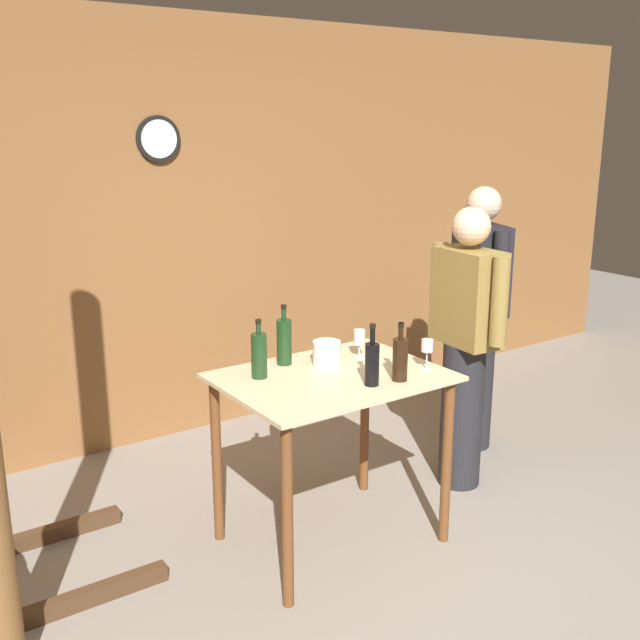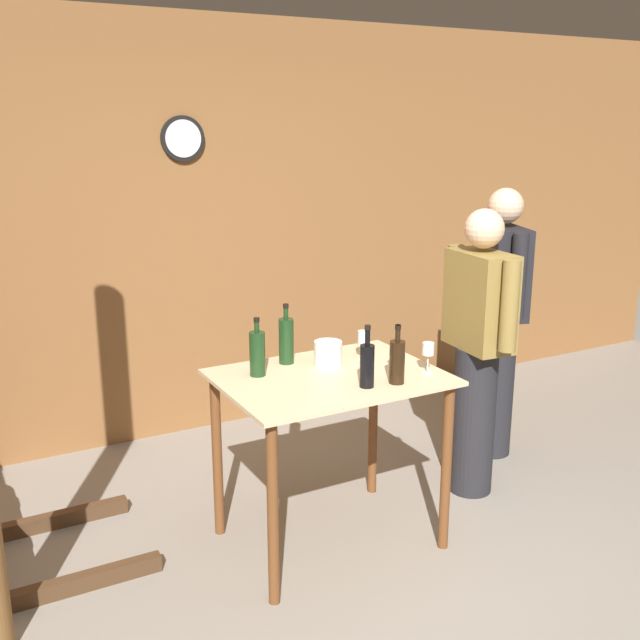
{
  "view_description": "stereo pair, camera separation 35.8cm",
  "coord_description": "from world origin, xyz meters",
  "px_view_note": "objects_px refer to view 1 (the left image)",
  "views": [
    {
      "loc": [
        -2.07,
        -1.99,
        2.06
      ],
      "look_at": [
        -0.11,
        0.86,
        1.13
      ],
      "focal_mm": 42.0,
      "sensor_mm": 36.0,
      "label": 1
    },
    {
      "loc": [
        -1.76,
        -2.18,
        2.06
      ],
      "look_at": [
        -0.11,
        0.86,
        1.13
      ],
      "focal_mm": 42.0,
      "sensor_mm": 36.0,
      "label": 2
    }
  ],
  "objects_px": {
    "wine_bottle_far_left": "(259,354)",
    "wine_bottle_left": "(284,341)",
    "wine_bottle_center": "(372,362)",
    "wine_bottle_right": "(400,358)",
    "wine_glass_near_center": "(427,347)",
    "wine_glass_near_left": "(359,338)",
    "ice_bucket": "(327,353)",
    "person_host": "(478,314)",
    "person_visitor_with_scarf": "(465,344)"
  },
  "relations": [
    {
      "from": "wine_bottle_left",
      "to": "wine_glass_near_center",
      "type": "height_order",
      "value": "wine_bottle_left"
    },
    {
      "from": "wine_glass_near_center",
      "to": "ice_bucket",
      "type": "xyz_separation_m",
      "value": [
        -0.36,
        0.33,
        -0.05
      ]
    },
    {
      "from": "ice_bucket",
      "to": "person_host",
      "type": "xyz_separation_m",
      "value": [
        1.35,
        0.27,
        -0.06
      ]
    },
    {
      "from": "wine_bottle_far_left",
      "to": "person_host",
      "type": "relative_size",
      "value": 0.17
    },
    {
      "from": "person_host",
      "to": "person_visitor_with_scarf",
      "type": "xyz_separation_m",
      "value": [
        -0.44,
        -0.33,
        -0.04
      ]
    },
    {
      "from": "person_host",
      "to": "wine_glass_near_left",
      "type": "bearing_deg",
      "value": -166.95
    },
    {
      "from": "wine_bottle_right",
      "to": "wine_glass_near_center",
      "type": "relative_size",
      "value": 1.83
    },
    {
      "from": "wine_bottle_left",
      "to": "wine_bottle_center",
      "type": "distance_m",
      "value": 0.51
    },
    {
      "from": "ice_bucket",
      "to": "person_visitor_with_scarf",
      "type": "distance_m",
      "value": 0.91
    },
    {
      "from": "wine_glass_near_left",
      "to": "wine_glass_near_center",
      "type": "distance_m",
      "value": 0.37
    },
    {
      "from": "wine_bottle_center",
      "to": "ice_bucket",
      "type": "bearing_deg",
      "value": 90.58
    },
    {
      "from": "wine_glass_near_center",
      "to": "ice_bucket",
      "type": "relative_size",
      "value": 1.09
    },
    {
      "from": "wine_bottle_center",
      "to": "wine_glass_near_left",
      "type": "distance_m",
      "value": 0.42
    },
    {
      "from": "wine_bottle_right",
      "to": "wine_glass_near_left",
      "type": "relative_size",
      "value": 1.92
    },
    {
      "from": "ice_bucket",
      "to": "person_host",
      "type": "distance_m",
      "value": 1.38
    },
    {
      "from": "person_visitor_with_scarf",
      "to": "wine_glass_near_center",
      "type": "bearing_deg",
      "value": -153.32
    },
    {
      "from": "wine_bottle_left",
      "to": "wine_glass_near_center",
      "type": "xyz_separation_m",
      "value": [
        0.53,
        -0.46,
        -0.01
      ]
    },
    {
      "from": "wine_bottle_far_left",
      "to": "person_visitor_with_scarf",
      "type": "xyz_separation_m",
      "value": [
        1.27,
        -0.09,
        -0.14
      ]
    },
    {
      "from": "wine_bottle_center",
      "to": "person_visitor_with_scarf",
      "type": "bearing_deg",
      "value": 18.18
    },
    {
      "from": "wine_bottle_far_left",
      "to": "ice_bucket",
      "type": "height_order",
      "value": "wine_bottle_far_left"
    },
    {
      "from": "wine_bottle_center",
      "to": "wine_glass_near_center",
      "type": "bearing_deg",
      "value": 3.75
    },
    {
      "from": "wine_bottle_left",
      "to": "wine_bottle_center",
      "type": "relative_size",
      "value": 1.04
    },
    {
      "from": "wine_glass_near_left",
      "to": "person_host",
      "type": "relative_size",
      "value": 0.09
    },
    {
      "from": "wine_bottle_right",
      "to": "person_host",
      "type": "relative_size",
      "value": 0.17
    },
    {
      "from": "wine_glass_near_left",
      "to": "ice_bucket",
      "type": "xyz_separation_m",
      "value": [
        -0.21,
        -0.01,
        -0.04
      ]
    },
    {
      "from": "wine_bottle_left",
      "to": "wine_glass_near_left",
      "type": "bearing_deg",
      "value": -17.57
    },
    {
      "from": "wine_bottle_left",
      "to": "ice_bucket",
      "type": "height_order",
      "value": "wine_bottle_left"
    },
    {
      "from": "wine_bottle_right",
      "to": "person_visitor_with_scarf",
      "type": "relative_size",
      "value": 0.17
    },
    {
      "from": "wine_bottle_right",
      "to": "person_visitor_with_scarf",
      "type": "bearing_deg",
      "value": 22.92
    },
    {
      "from": "wine_bottle_left",
      "to": "person_host",
      "type": "relative_size",
      "value": 0.18
    },
    {
      "from": "wine_bottle_center",
      "to": "wine_glass_near_center",
      "type": "relative_size",
      "value": 1.92
    },
    {
      "from": "wine_bottle_left",
      "to": "wine_glass_near_center",
      "type": "relative_size",
      "value": 2.0
    },
    {
      "from": "wine_bottle_right",
      "to": "wine_glass_near_left",
      "type": "xyz_separation_m",
      "value": [
        0.06,
        0.39,
        -0.01
      ]
    },
    {
      "from": "wine_glass_near_left",
      "to": "wine_glass_near_center",
      "type": "xyz_separation_m",
      "value": [
        0.15,
        -0.34,
        0.01
      ]
    },
    {
      "from": "wine_bottle_right",
      "to": "person_host",
      "type": "bearing_deg",
      "value": 28.61
    },
    {
      "from": "ice_bucket",
      "to": "person_visitor_with_scarf",
      "type": "xyz_separation_m",
      "value": [
        0.9,
        -0.06,
        -0.09
      ]
    },
    {
      "from": "wine_bottle_far_left",
      "to": "wine_glass_near_center",
      "type": "distance_m",
      "value": 0.81
    },
    {
      "from": "wine_bottle_far_left",
      "to": "wine_bottle_left",
      "type": "relative_size",
      "value": 0.93
    },
    {
      "from": "wine_bottle_left",
      "to": "wine_bottle_right",
      "type": "relative_size",
      "value": 1.09
    },
    {
      "from": "wine_bottle_far_left",
      "to": "person_visitor_with_scarf",
      "type": "bearing_deg",
      "value": -3.92
    },
    {
      "from": "wine_bottle_right",
      "to": "person_visitor_with_scarf",
      "type": "height_order",
      "value": "person_visitor_with_scarf"
    },
    {
      "from": "ice_bucket",
      "to": "person_host",
      "type": "bearing_deg",
      "value": 11.48
    },
    {
      "from": "wine_bottle_center",
      "to": "wine_glass_near_center",
      "type": "distance_m",
      "value": 0.36
    },
    {
      "from": "wine_glass_near_center",
      "to": "person_visitor_with_scarf",
      "type": "distance_m",
      "value": 0.62
    },
    {
      "from": "wine_bottle_far_left",
      "to": "wine_bottle_right",
      "type": "distance_m",
      "value": 0.66
    },
    {
      "from": "wine_bottle_right",
      "to": "person_visitor_with_scarf",
      "type": "xyz_separation_m",
      "value": [
        0.75,
        0.32,
        -0.14
      ]
    },
    {
      "from": "wine_bottle_center",
      "to": "ice_bucket",
      "type": "distance_m",
      "value": 0.36
    },
    {
      "from": "wine_glass_near_left",
      "to": "person_visitor_with_scarf",
      "type": "xyz_separation_m",
      "value": [
        0.69,
        -0.07,
        -0.13
      ]
    },
    {
      "from": "wine_bottle_center",
      "to": "wine_bottle_right",
      "type": "relative_size",
      "value": 1.05
    },
    {
      "from": "wine_bottle_right",
      "to": "person_host",
      "type": "height_order",
      "value": "person_host"
    }
  ]
}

